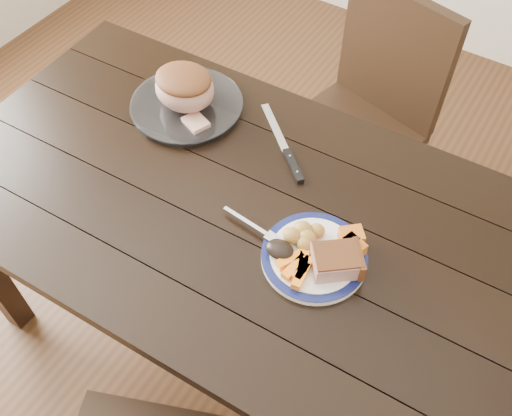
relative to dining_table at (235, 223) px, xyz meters
The scene contains 15 objects.
ground 0.66m from the dining_table, ahead, with size 4.00×4.00×0.00m, color #472B16.
dining_table is the anchor object (origin of this frame).
chair_far 0.75m from the dining_table, 85.51° to the left, with size 0.51×0.52×0.93m.
dinner_plate 0.28m from the dining_table, ahead, with size 0.26×0.26×0.02m, color white.
plate_rim 0.28m from the dining_table, ahead, with size 0.26×0.26×0.02m, color #0E1548.
serving_platter 0.39m from the dining_table, 145.35° to the left, with size 0.32×0.32×0.02m, color white.
pork_slice 0.35m from the dining_table, ahead, with size 0.11×0.09×0.05m, color tan.
roasted_potatoes 0.25m from the dining_table, ahead, with size 0.09×0.09×0.04m.
carrot_batons 0.29m from the dining_table, 22.00° to the right, with size 0.08×0.11×0.02m.
pumpkin_wedges 0.35m from the dining_table, ahead, with size 0.08×0.09×0.04m.
dark_mushroom 0.24m from the dining_table, 24.20° to the right, with size 0.07×0.05×0.03m, color black.
fork 0.16m from the dining_table, 26.82° to the right, with size 0.18×0.03×0.00m.
roast_joint 0.42m from the dining_table, 145.35° to the left, with size 0.18×0.15×0.12m, color tan.
cut_slice 0.31m from the dining_table, 145.87° to the left, with size 0.07×0.06×0.02m, color tan.
carving_knife 0.24m from the dining_table, 79.32° to the left, with size 0.26×0.22×0.01m.
Camera 1 is at (0.54, -0.74, 1.91)m, focal length 40.00 mm.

